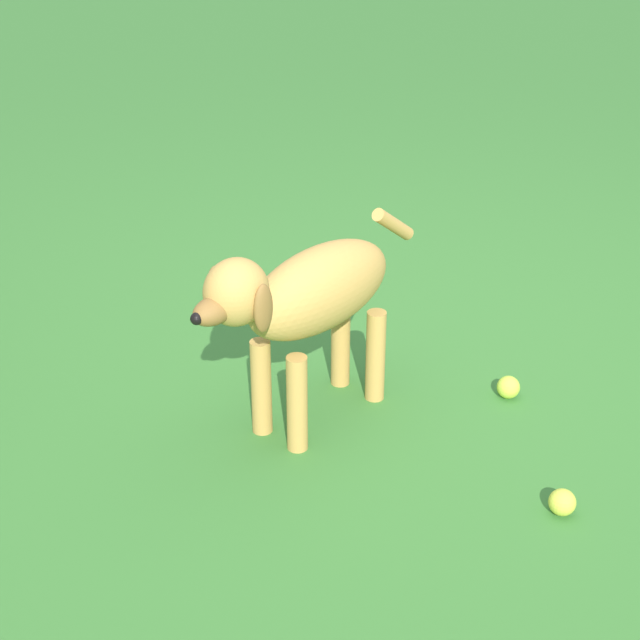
% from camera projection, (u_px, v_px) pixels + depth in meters
% --- Properties ---
extents(ground, '(14.00, 14.00, 0.00)m').
position_uv_depth(ground, '(404.00, 384.00, 2.91)').
color(ground, '#38722D').
extents(dog, '(0.68, 0.57, 0.57)m').
position_uv_depth(dog, '(308.00, 298.00, 2.56)').
color(dog, '#C69347').
rests_on(dog, ground).
extents(tennis_ball_0, '(0.07, 0.07, 0.07)m').
position_uv_depth(tennis_ball_0, '(344.00, 293.00, 3.38)').
color(tennis_ball_0, '#D7D13F').
rests_on(tennis_ball_0, ground).
extents(tennis_ball_1, '(0.07, 0.07, 0.07)m').
position_uv_depth(tennis_ball_1, '(562.00, 502.00, 2.36)').
color(tennis_ball_1, '#CCD140').
rests_on(tennis_ball_1, ground).
extents(tennis_ball_2, '(0.07, 0.07, 0.07)m').
position_uv_depth(tennis_ball_2, '(508.00, 387.00, 2.83)').
color(tennis_ball_2, '#C0DC3D').
rests_on(tennis_ball_2, ground).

